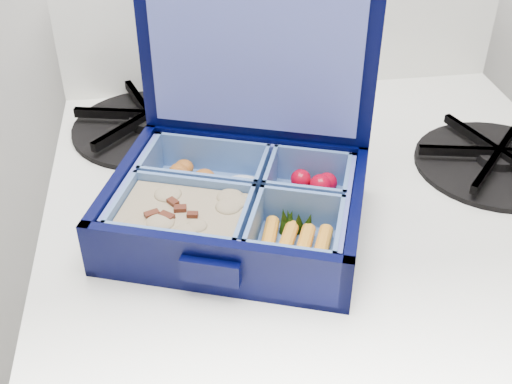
{
  "coord_description": "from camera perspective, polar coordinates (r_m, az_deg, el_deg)",
  "views": [
    {
      "loc": [
        -0.09,
        1.15,
        1.24
      ],
      "look_at": [
        -0.02,
        1.64,
        0.89
      ],
      "focal_mm": 45.0,
      "sensor_mm": 36.0,
      "label": 1
    }
  ],
  "objects": [
    {
      "name": "bento_box",
      "position": [
        0.6,
        -1.76,
        -1.3
      ],
      "size": [
        0.28,
        0.25,
        0.05
      ],
      "primitive_type": null,
      "rotation": [
        0.0,
        0.0,
        -0.35
      ],
      "color": "black",
      "rests_on": "stove"
    },
    {
      "name": "fork",
      "position": [
        0.72,
        4.87,
        3.42
      ],
      "size": [
        0.14,
        0.15,
        0.01
      ],
      "primitive_type": null,
      "rotation": [
        0.0,
        0.0,
        -0.74
      ],
      "color": "#B0B0B0",
      "rests_on": "stove"
    },
    {
      "name": "burner_grate",
      "position": [
        0.74,
        20.7,
        2.99
      ],
      "size": [
        0.21,
        0.21,
        0.03
      ],
      "primitive_type": "cylinder",
      "rotation": [
        0.0,
        0.0,
        -0.21
      ],
      "color": "black",
      "rests_on": "stove"
    },
    {
      "name": "burner_grate_rear",
      "position": [
        0.78,
        -9.41,
        6.2
      ],
      "size": [
        0.22,
        0.22,
        0.02
      ],
      "primitive_type": "cylinder",
      "rotation": [
        0.0,
        0.0,
        -0.23
      ],
      "color": "black",
      "rests_on": "stove"
    }
  ]
}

